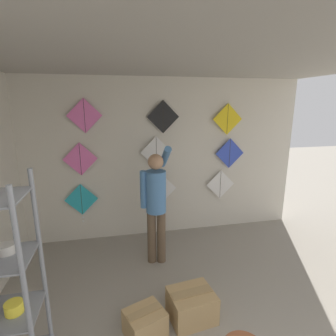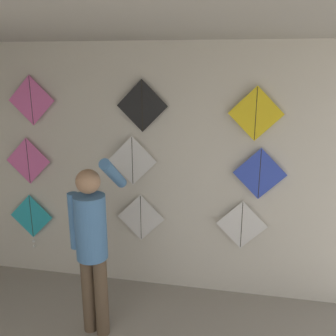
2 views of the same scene
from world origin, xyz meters
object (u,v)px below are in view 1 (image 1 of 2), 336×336
(kite_2, at_px, (220,184))
(kite_3, at_px, (80,159))
(kite_6, at_px, (84,116))
(cardboard_box_spare, at_px, (145,323))
(shopkeeper, at_px, (156,199))
(kite_7, at_px, (163,117))
(kite_5, at_px, (230,153))
(cardboard_box, at_px, (192,305))
(kite_1, at_px, (161,189))
(kite_8, at_px, (228,119))
(kite_4, at_px, (156,152))
(kite_0, at_px, (82,201))

(kite_2, xyz_separation_m, kite_3, (-2.48, 0.00, 0.59))
(kite_6, bearing_deg, cardboard_box_spare, -72.99)
(shopkeeper, xyz_separation_m, cardboard_box_spare, (-0.34, -1.30, -0.87))
(kite_7, bearing_deg, kite_2, 0.00)
(kite_2, xyz_separation_m, kite_5, (0.15, 0.00, 0.59))
(kite_6, bearing_deg, kite_7, 0.00)
(cardboard_box, bearing_deg, kite_6, 120.48)
(kite_1, bearing_deg, shopkeeper, -105.34)
(kite_5, bearing_deg, shopkeeper, -150.59)
(kite_6, height_order, kite_8, kite_6)
(cardboard_box_spare, height_order, kite_6, kite_6)
(cardboard_box_spare, distance_m, kite_7, 3.00)
(kite_2, bearing_deg, kite_5, 0.00)
(kite_1, bearing_deg, kite_4, 180.00)
(kite_1, bearing_deg, kite_2, 0.00)
(cardboard_box_spare, distance_m, kite_0, 2.38)
(cardboard_box_spare, distance_m, kite_4, 2.62)
(cardboard_box, distance_m, kite_1, 2.16)
(kite_1, height_order, kite_4, kite_4)
(kite_5, bearing_deg, kite_4, 180.00)
(kite_2, relative_size, kite_4, 1.00)
(cardboard_box, height_order, kite_5, kite_5)
(cardboard_box_spare, height_order, kite_4, kite_4)
(kite_6, bearing_deg, kite_8, 0.00)
(kite_7, xyz_separation_m, kite_8, (1.17, 0.00, -0.05))
(kite_8, bearing_deg, kite_0, -179.98)
(cardboard_box, height_order, kite_3, kite_3)
(cardboard_box, distance_m, kite_0, 2.51)
(shopkeeper, xyz_separation_m, kite_8, (1.44, 0.86, 1.08))
(cardboard_box_spare, bearing_deg, shopkeeper, 75.43)
(kite_2, bearing_deg, shopkeeper, -147.91)
(kite_1, height_order, kite_5, kite_5)
(shopkeeper, xyz_separation_m, kite_2, (1.37, 0.86, -0.13))
(shopkeeper, distance_m, kite_4, 1.02)
(kite_1, relative_size, kite_5, 1.00)
(kite_3, distance_m, kite_8, 2.63)
(kite_0, relative_size, kite_3, 1.25)
(kite_7, bearing_deg, kite_5, 0.00)
(kite_4, bearing_deg, kite_8, 0.00)
(kite_3, relative_size, kite_7, 1.00)
(kite_4, height_order, kite_7, kite_7)
(kite_2, height_order, kite_5, kite_5)
(cardboard_box_spare, height_order, kite_5, kite_5)
(kite_4, bearing_deg, kite_1, 0.00)
(shopkeeper, bearing_deg, kite_6, 150.12)
(cardboard_box, bearing_deg, shopkeeper, 99.76)
(cardboard_box, xyz_separation_m, kite_3, (-1.32, 2.04, 1.31))
(cardboard_box, bearing_deg, kite_8, 58.65)
(kite_8, bearing_deg, kite_4, 180.00)
(cardboard_box_spare, xyz_separation_m, kite_2, (1.71, 2.15, 0.74))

